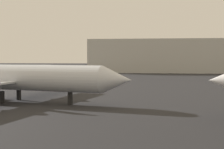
{
  "coord_description": "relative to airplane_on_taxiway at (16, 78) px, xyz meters",
  "views": [
    {
      "loc": [
        3.41,
        -9.44,
        6.49
      ],
      "look_at": [
        -3.58,
        40.92,
        3.76
      ],
      "focal_mm": 54.28,
      "sensor_mm": 36.0,
      "label": 1
    }
  ],
  "objects": [
    {
      "name": "terminal_building",
      "position": [
        28.22,
        98.58,
        3.19
      ],
      "size": [
        72.45,
        26.69,
        13.35
      ],
      "primitive_type": "cube",
      "color": "#B7B7B2",
      "rests_on": "ground_plane"
    },
    {
      "name": "airplane_on_taxiway",
      "position": [
        0.0,
        0.0,
        0.0
      ],
      "size": [
        33.61,
        31.25,
        10.74
      ],
      "rotation": [
        0.0,
        0.0,
        -0.21
      ],
      "color": "silver",
      "rests_on": "ground_plane"
    },
    {
      "name": "airplane_far_right",
      "position": [
        -20.13,
        46.99,
        -0.72
      ],
      "size": [
        24.93,
        19.25,
        8.11
      ],
      "rotation": [
        0.0,
        0.0,
        0.0
      ],
      "color": "silver",
      "rests_on": "ground_plane"
    }
  ]
}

